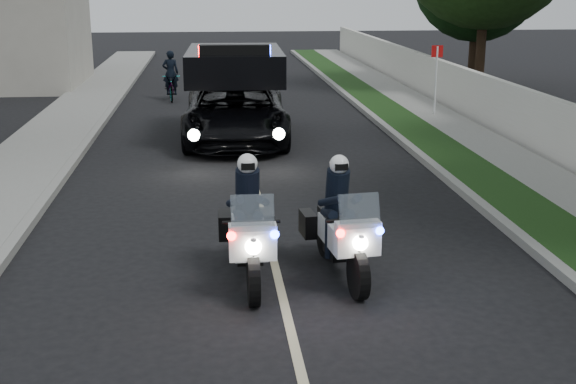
# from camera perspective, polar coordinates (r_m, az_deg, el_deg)

# --- Properties ---
(curb_right) EXTENTS (0.20, 60.00, 0.15)m
(curb_right) POSITION_cam_1_polar(r_m,az_deg,el_deg) (17.13, 11.27, 1.51)
(curb_right) COLOR gray
(curb_right) RESTS_ON ground
(grass_verge) EXTENTS (1.20, 60.00, 0.16)m
(grass_verge) POSITION_cam_1_polar(r_m,az_deg,el_deg) (17.35, 13.48, 1.56)
(grass_verge) COLOR #193814
(grass_verge) RESTS_ON ground
(sidewalk_right) EXTENTS (1.40, 60.00, 0.16)m
(sidewalk_right) POSITION_cam_1_polar(r_m,az_deg,el_deg) (17.82, 17.43, 1.63)
(sidewalk_right) COLOR gray
(sidewalk_right) RESTS_ON ground
(property_wall) EXTENTS (0.22, 60.00, 1.50)m
(property_wall) POSITION_cam_1_polar(r_m,az_deg,el_deg) (18.10, 20.52, 3.75)
(property_wall) COLOR beige
(property_wall) RESTS_ON ground
(curb_left) EXTENTS (0.20, 60.00, 0.15)m
(curb_left) POSITION_cam_1_polar(r_m,az_deg,el_deg) (16.69, -16.75, 0.77)
(curb_left) COLOR gray
(curb_left) RESTS_ON ground
(sidewalk_left) EXTENTS (2.00, 60.00, 0.16)m
(sidewalk_left) POSITION_cam_1_polar(r_m,az_deg,el_deg) (16.93, -20.40, 0.66)
(sidewalk_left) COLOR gray
(sidewalk_left) RESTS_ON ground
(lane_marking) EXTENTS (0.12, 50.00, 0.01)m
(lane_marking) POSITION_cam_1_polar(r_m,az_deg,el_deg) (16.43, -2.55, 0.94)
(lane_marking) COLOR #BFB78C
(lane_marking) RESTS_ON ground
(police_moto_left) EXTENTS (0.76, 2.14, 1.82)m
(police_moto_left) POSITION_cam_1_polar(r_m,az_deg,el_deg) (11.02, -2.88, -6.53)
(police_moto_left) COLOR silver
(police_moto_left) RESTS_ON ground
(police_moto_right) EXTENTS (0.94, 2.14, 1.76)m
(police_moto_right) POSITION_cam_1_polar(r_m,az_deg,el_deg) (11.20, 3.90, -6.18)
(police_moto_right) COLOR silver
(police_moto_right) RESTS_ON ground
(police_suv) EXTENTS (2.85, 5.86, 2.81)m
(police_suv) POSITION_cam_1_polar(r_m,az_deg,el_deg) (20.57, -3.90, 3.88)
(police_suv) COLOR black
(police_suv) RESTS_ON ground
(bicycle) EXTENTS (0.77, 1.83, 0.93)m
(bicycle) POSITION_cam_1_polar(r_m,az_deg,el_deg) (27.86, -8.69, 6.80)
(bicycle) COLOR black
(bicycle) RESTS_ON ground
(cyclist) EXTENTS (0.58, 0.39, 1.57)m
(cyclist) POSITION_cam_1_polar(r_m,az_deg,el_deg) (27.86, -8.69, 6.80)
(cyclist) COLOR black
(cyclist) RESTS_ON ground
(sign_post) EXTENTS (0.37, 0.37, 2.33)m
(sign_post) POSITION_cam_1_polar(r_m,az_deg,el_deg) (24.15, 10.85, 5.38)
(sign_post) COLOR #A20B17
(sign_post) RESTS_ON ground
(tree_right_d) EXTENTS (7.61, 7.61, 10.95)m
(tree_right_d) POSITION_cam_1_polar(r_m,az_deg,el_deg) (30.26, 14.01, 7.20)
(tree_right_d) COLOR #1F4015
(tree_right_d) RESTS_ON ground
(tree_right_e) EXTENTS (5.79, 5.79, 8.37)m
(tree_right_e) POSITION_cam_1_polar(r_m,az_deg,el_deg) (31.76, 13.53, 7.61)
(tree_right_e) COLOR black
(tree_right_e) RESTS_ON ground
(tree_left_far) EXTENTS (6.23, 6.23, 8.03)m
(tree_left_far) POSITION_cam_1_polar(r_m,az_deg,el_deg) (36.22, -19.89, 8.04)
(tree_left_far) COLOR #1B3310
(tree_left_far) RESTS_ON ground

